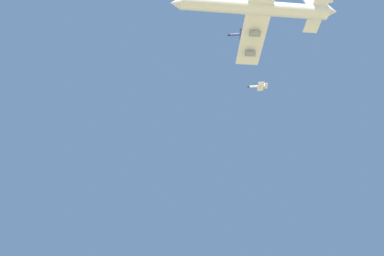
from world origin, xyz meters
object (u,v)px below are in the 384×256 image
Objects in this scene: carrier_jet at (258,8)px; chase_jet_trailing at (321,0)px; chase_jet_lead at (241,34)px; chase_jet_right_wing at (258,86)px.

carrier_jet is 51.38m from chase_jet_trailing.
carrier_jet is 4.74× the size of chase_jet_lead.
carrier_jet is 4.62× the size of chase_jet_trailing.
chase_jet_right_wing is at bearing -108.39° from chase_jet_lead.
carrier_jet is at bearing 79.21° from chase_jet_right_wing.
carrier_jet is 79.65m from chase_jet_right_wing.
carrier_jet is at bearing 96.72° from chase_jet_lead.
chase_jet_lead is 45.33m from chase_jet_right_wing.
chase_jet_right_wing reaches higher than chase_jet_trailing.
chase_jet_lead is at bearing -91.85° from carrier_jet.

